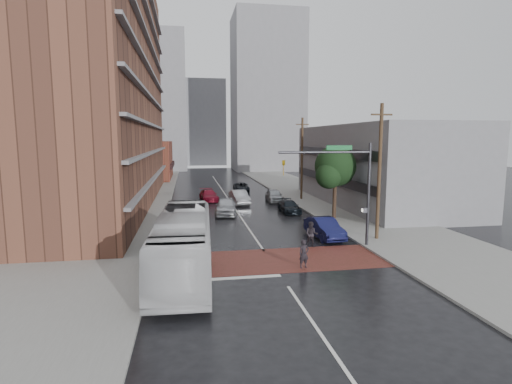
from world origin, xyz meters
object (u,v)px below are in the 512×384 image
object	(u,v)px
suv_travel	(241,187)
car_parked_near	(324,228)
car_travel_b	(239,197)
transit_bus	(183,243)
car_parked_far	(274,195)
pedestrian_a	(304,254)
car_travel_a	(226,206)
car_parked_mid	(289,207)
car_travel_c	(209,195)
pedestrian_b	(311,235)

from	to	relation	value
suv_travel	car_parked_near	distance (m)	27.37
car_travel_b	suv_travel	distance (m)	10.52
transit_bus	suv_travel	world-z (taller)	transit_bus
car_parked_near	car_parked_far	distance (m)	17.89
pedestrian_a	car_parked_far	world-z (taller)	pedestrian_a
car_travel_a	suv_travel	distance (m)	17.03
transit_bus	car_travel_a	distance (m)	17.46
transit_bus	suv_travel	xyz separation A→B (m)	(7.72, 33.59, -1.07)
car_travel_a	car_parked_mid	distance (m)	6.49
pedestrian_a	car_travel_c	distance (m)	26.79
car_travel_b	pedestrian_b	bearing A→B (deg)	-87.60
car_parked_near	car_parked_mid	world-z (taller)	car_parked_near
car_parked_mid	car_parked_far	bearing A→B (deg)	88.95
car_travel_a	car_travel_b	xyz separation A→B (m)	(2.15, 6.21, -0.06)
pedestrian_a	suv_travel	xyz separation A→B (m)	(0.84, 33.84, -0.19)
suv_travel	car_parked_mid	size ratio (longest dim) A/B	1.11
transit_bus	car_parked_mid	world-z (taller)	transit_bus
car_parked_mid	car_parked_far	distance (m)	7.24
car_travel_b	car_travel_c	xyz separation A→B (m)	(-3.36, 3.02, -0.12)
car_parked_far	transit_bus	bearing A→B (deg)	-111.00
car_travel_c	car_parked_far	world-z (taller)	car_parked_far
car_travel_b	car_parked_near	world-z (taller)	car_travel_b
pedestrian_a	transit_bus	bearing A→B (deg)	166.72
car_travel_a	car_parked_mid	xyz separation A→B (m)	(6.49, 0.02, -0.24)
car_travel_a	car_parked_mid	bearing A→B (deg)	7.16
car_travel_a	car_parked_near	size ratio (longest dim) A/B	1.07
car_travel_b	car_parked_near	size ratio (longest dim) A/B	1.03
transit_bus	car_parked_far	xyz separation A→B (m)	(10.45, 24.24, -0.98)
car_travel_c	car_parked_far	xyz separation A→B (m)	(7.69, -1.97, 0.07)
transit_bus	car_travel_b	world-z (taller)	transit_bus
suv_travel	car_parked_near	bearing A→B (deg)	-79.70
car_travel_a	suv_travel	bearing A→B (deg)	84.24
car_parked_near	suv_travel	bearing A→B (deg)	91.16
transit_bus	pedestrian_a	world-z (taller)	transit_bus
car_travel_a	car_travel_b	size ratio (longest dim) A/B	1.05
car_travel_c	car_parked_mid	xyz separation A→B (m)	(7.69, -9.21, -0.06)
transit_bus	car_parked_near	xyz separation A→B (m)	(10.45, 6.36, -0.95)
transit_bus	car_travel_b	xyz separation A→B (m)	(6.11, 23.19, -0.93)
car_travel_b	pedestrian_a	bearing A→B (deg)	-93.35
pedestrian_a	suv_travel	world-z (taller)	pedestrian_a
pedestrian_a	car_travel_b	xyz separation A→B (m)	(-0.77, 23.45, -0.05)
car_parked_mid	car_parked_far	size ratio (longest dim) A/B	0.97
transit_bus	car_parked_mid	bearing A→B (deg)	60.87
pedestrian_b	pedestrian_a	bearing A→B (deg)	-90.49
car_travel_c	car_parked_mid	world-z (taller)	car_travel_c
pedestrian_b	car_travel_b	distance (m)	19.37
car_travel_b	car_travel_c	distance (m)	4.52
car_travel_a	car_travel_c	size ratio (longest dim) A/B	1.08
car_travel_a	car_parked_far	bearing A→B (deg)	55.22
car_travel_c	suv_travel	xyz separation A→B (m)	(4.96, 7.38, -0.02)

